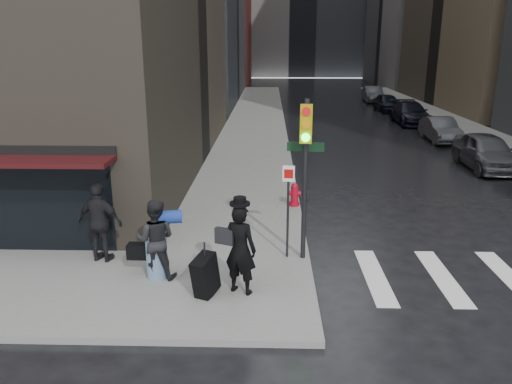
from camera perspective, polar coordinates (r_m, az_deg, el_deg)
ground at (r=11.31m, az=-3.55°, el=-11.60°), size 140.00×140.00×0.00m
sidewalk_left at (r=37.30m, az=0.09°, el=8.57°), size 4.00×50.00×0.15m
sidewalk_right at (r=39.34m, az=20.35°, el=7.96°), size 3.00×50.00×0.15m
man_overcoat at (r=10.66m, az=-2.65°, el=-7.00°), size 1.47×0.98×2.20m
man_jeans at (r=11.57m, az=-11.43°, el=-5.29°), size 1.33×0.72×1.87m
man_greycoat at (r=12.75m, az=-17.38°, el=-3.34°), size 1.26×0.76×2.00m
traffic_light at (r=11.86m, az=5.49°, el=3.73°), size 0.99×0.50×3.97m
fire_hydrant at (r=16.55m, az=4.42°, el=-0.42°), size 0.43×0.34×0.77m
parked_car_1 at (r=24.16m, az=24.81°, el=4.23°), size 1.95×4.61×1.56m
parked_car_2 at (r=30.12m, az=20.32°, el=6.72°), size 1.45×4.06×1.33m
parked_car_3 at (r=36.20m, az=17.21°, el=8.62°), size 2.09×5.03×1.45m
parked_car_4 at (r=42.36m, az=14.76°, el=9.85°), size 1.81×4.14×1.39m
parked_car_5 at (r=48.63m, az=13.23°, el=10.82°), size 1.77×4.51×1.46m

